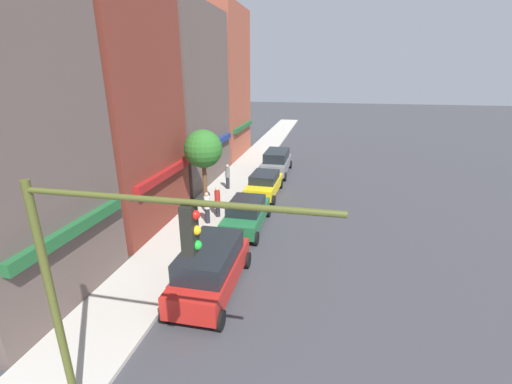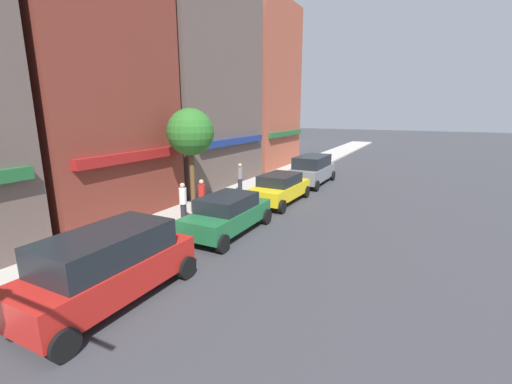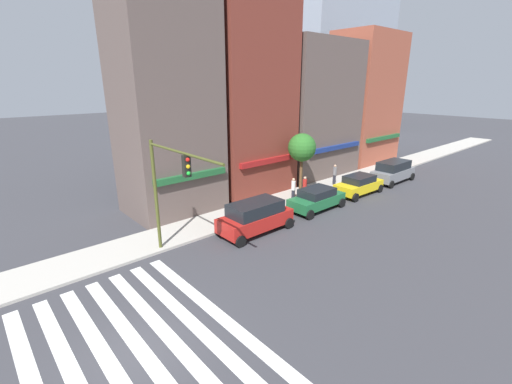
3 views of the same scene
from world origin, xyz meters
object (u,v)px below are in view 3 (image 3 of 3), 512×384
Objects in this scene: suv_grey at (393,171)px; pedestrian_white_shirt at (293,189)px; suv_red at (255,216)px; street_tree at (302,148)px; sedan_yellow at (359,184)px; traffic_signal at (168,181)px; pedestrian_grey_coat at (335,174)px; sedan_green at (317,199)px; pedestrian_red_jacket at (305,187)px.

pedestrian_white_shirt is at bearing 169.09° from suv_grey.
street_tree is (7.24, 2.80, 2.88)m from suv_red.
suv_grey is at bearing 1.69° from sedan_yellow.
traffic_signal is 22.31m from suv_grey.
pedestrian_grey_coat is (0.48, 2.74, 0.23)m from sedan_yellow.
street_tree is (-3.93, 2.80, 3.07)m from sedan_yellow.
pedestrian_white_shirt reaches higher than sedan_green.
sedan_green is at bearing -29.32° from pedestrian_red_jacket.
suv_grey is 2.66× the size of pedestrian_grey_coat.
pedestrian_grey_coat is at bearing 8.59° from traffic_signal.
pedestrian_red_jacket is (0.87, 1.89, 0.23)m from sedan_green.
pedestrian_white_shirt is 5.96m from pedestrian_grey_coat.
pedestrian_grey_coat is at bearing 25.13° from sedan_green.
pedestrian_white_shirt is (-10.98, 2.16, 0.04)m from suv_grey.
sedan_green is 0.99× the size of sedan_yellow.
traffic_signal reaches higher than suv_red.
pedestrian_white_shirt and pedestrian_red_jacket have the same top height.
sedan_yellow is at bearing -89.32° from pedestrian_grey_coat.
sedan_yellow is 0.91× the size of street_tree.
pedestrian_red_jacket and pedestrian_grey_coat have the same top height.
suv_grey is 0.97× the size of street_tree.
suv_red is 1.00× the size of suv_grey.
suv_red is 5.81m from sedan_green.
pedestrian_red_jacket is at bearing -159.69° from pedestrian_grey_coat.
traffic_signal reaches higher than sedan_green.
pedestrian_grey_coat reaches higher than sedan_yellow.
street_tree is (1.43, 2.80, 3.07)m from sedan_green.
sedan_green is at bearing -117.00° from street_tree.
street_tree reaches higher than suv_red.
pedestrian_grey_coat is at bearing 81.83° from sedan_yellow.
sedan_yellow is 0.95× the size of suv_grey.
pedestrian_grey_coat is at bearing 95.23° from pedestrian_red_jacket.
pedestrian_grey_coat is (17.03, 2.57, -3.14)m from traffic_signal.
suv_red is 11.96m from pedestrian_grey_coat.
traffic_signal is 1.26× the size of street_tree.
suv_grey is at bearing 60.34° from pedestrian_white_shirt.
suv_red is 1.07× the size of sedan_green.
pedestrian_grey_coat is (4.96, 0.85, 0.00)m from pedestrian_red_jacket.
sedan_green and sedan_yellow have the same top height.
sedan_green is 6.45m from pedestrian_grey_coat.
suv_red is 6.10m from pedestrian_white_shirt.
traffic_signal is 6.26m from suv_red.
traffic_signal is 12.59m from pedestrian_red_jacket.
pedestrian_white_shirt is 3.28m from street_tree.
pedestrian_red_jacket is at bearing 55.69° from pedestrian_white_shirt.
suv_red is at bearing -178.31° from sedan_yellow.
traffic_signal is 3.48× the size of pedestrian_white_shirt.
pedestrian_grey_coat is (-5.05, 2.74, 0.04)m from suv_grey.
sedan_green is 2.18m from pedestrian_white_shirt.
pedestrian_grey_coat is at bearing 13.18° from suv_red.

